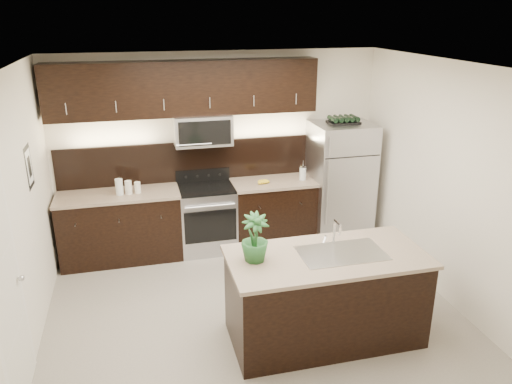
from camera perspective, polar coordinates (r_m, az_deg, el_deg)
ground at (r=5.78m, az=-0.31°, el=-13.47°), size 4.50×4.50×0.00m
room_walls at (r=4.99m, az=-1.48°, el=2.57°), size 4.52×4.02×2.71m
counter_run at (r=6.96m, az=-7.29°, el=-3.14°), size 3.51×0.65×0.94m
upper_fixtures at (r=6.64m, az=-7.86°, el=10.74°), size 3.49×0.40×1.66m
island at (r=5.20m, az=7.90°, el=-11.73°), size 1.96×0.96×0.94m
sink_faucet at (r=5.03m, az=9.72°, el=-6.70°), size 0.84×0.50×0.28m
refrigerator at (r=7.30m, az=9.54°, el=1.13°), size 0.83×0.75×1.72m
wine_rack at (r=7.06m, az=9.97°, el=8.10°), size 0.42×0.26×0.10m
plant at (r=4.72m, az=-0.13°, el=-5.26°), size 0.30×0.30×0.47m
canisters at (r=6.69m, az=-14.62°, el=0.54°), size 0.32×0.10×0.21m
french_press at (r=7.05m, az=5.36°, el=2.21°), size 0.10×0.10×0.28m
bananas at (r=6.87m, az=0.42°, el=1.15°), size 0.20×0.17×0.05m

